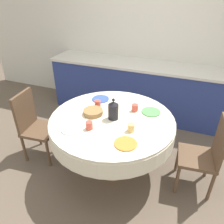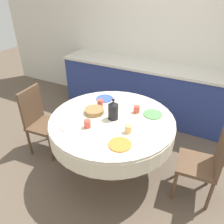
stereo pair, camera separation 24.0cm
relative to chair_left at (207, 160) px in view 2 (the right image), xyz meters
The scene contains 16 objects.
ground_plane 1.17m from the chair_left, behind, with size 12.00×12.00×0.00m, color brown.
wall_back 2.18m from the chair_left, 121.12° to the left, with size 7.00×0.05×2.60m.
kitchen_counter 1.75m from the chair_left, 126.81° to the left, with size 3.24×0.64×0.92m.
dining_table 1.06m from the chair_left, behind, with size 1.41×1.41×0.77m.
chair_left is the anchor object (origin of this frame).
chair_right 2.10m from the chair_left, behind, with size 0.43×0.43×0.93m.
plate_near_left 1.46m from the chair_left, 161.56° to the right, with size 0.22×0.22×0.01m, color white.
cup_near_left 1.29m from the chair_left, 162.38° to the right, with size 0.07×0.07×0.08m, color #CC4C3D.
plate_near_right 0.94m from the chair_left, 147.68° to the right, with size 0.22×0.22×0.01m, color orange.
cup_near_right 0.88m from the chair_left, 161.35° to the right, with size 0.07×0.07×0.08m, color #DBB766.
plate_far_left 1.40m from the chair_left, 168.88° to the left, with size 0.22×0.22×0.01m, color #3856AD.
cup_far_left 1.34m from the chair_left, behind, with size 0.07×0.07×0.08m, color #CC4C3D.
plate_far_right 0.74m from the chair_left, 164.95° to the left, with size 0.22×0.22×0.01m, color #5BA85B.
cup_far_right 0.92m from the chair_left, behind, with size 0.07×0.07×0.08m, color #CC4C3D.
coffee_carafe 1.10m from the chair_left, behind, with size 0.11×0.11×0.25m.
bread_basket 1.32m from the chair_left, behind, with size 0.23×0.23×0.05m, color olive.
Camera 2 is at (0.96, -1.83, 2.09)m, focal length 35.00 mm.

